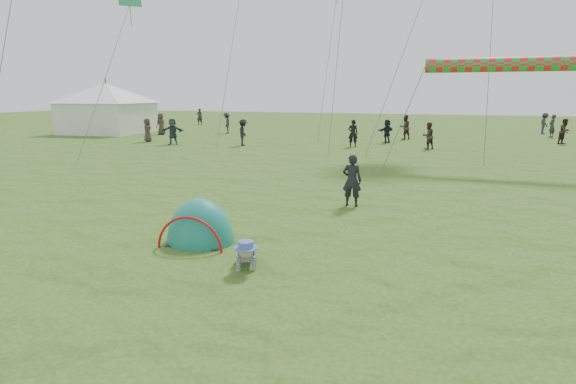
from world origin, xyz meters
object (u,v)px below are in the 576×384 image
(standing_adult, at_px, (352,180))
(event_marquee, at_px, (107,107))
(crawling_toddler, at_px, (246,252))
(popup_tent, at_px, (201,242))

(standing_adult, distance_m, event_marquee, 31.23)
(crawling_toddler, xyz_separation_m, standing_adult, (0.98, 5.55, 0.47))
(crawling_toddler, height_order, standing_adult, standing_adult)
(crawling_toddler, distance_m, standing_adult, 5.66)
(crawling_toddler, relative_size, standing_adult, 0.52)
(standing_adult, bearing_deg, popup_tent, 56.77)
(popup_tent, bearing_deg, crawling_toddler, -38.83)
(standing_adult, relative_size, event_marquee, 0.24)
(popup_tent, bearing_deg, event_marquee, 128.28)
(standing_adult, xyz_separation_m, event_marquee, (-24.93, 18.75, 1.45))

